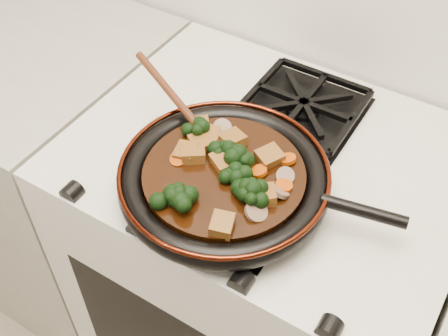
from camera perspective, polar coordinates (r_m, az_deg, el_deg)
The scene contains 34 objects.
stove at distance 1.44m, azimuth 3.62°, elevation -11.15°, with size 0.76×0.60×0.90m, color silver.
burner_grate_front at distance 0.99m, azimuth 0.88°, elevation -2.72°, with size 0.23×0.23×0.03m, color black, non-canonical shape.
burner_grate_back at distance 1.17m, azimuth 8.05°, elevation 6.24°, with size 0.23×0.23×0.03m, color black, non-canonical shape.
skillet at distance 0.97m, azimuth 0.11°, elevation -1.08°, with size 0.49×0.37×0.05m.
braising_sauce at distance 0.97m, azimuth 0.00°, elevation -0.85°, with size 0.28×0.28×0.02m, color black.
tofu_cube_0 at distance 0.99m, azimuth -3.88°, elevation 1.58°, with size 0.04×0.04×0.02m, color brown.
tofu_cube_1 at distance 0.98m, azimuth -3.14°, elevation 1.51°, with size 0.04×0.04×0.02m, color brown.
tofu_cube_2 at distance 0.98m, azimuth 4.65°, elevation 1.14°, with size 0.04×0.04×0.02m, color brown.
tofu_cube_3 at distance 1.00m, azimuth -2.19°, elevation 2.54°, with size 0.04×0.04×0.02m, color brown.
tofu_cube_4 at distance 1.03m, azimuth -2.49°, elevation 4.30°, with size 0.04×0.04×0.02m, color brown.
tofu_cube_5 at distance 1.02m, azimuth -1.64°, elevation 3.41°, with size 0.04×0.03×0.02m, color brown.
tofu_cube_6 at distance 0.92m, azimuth 4.16°, elevation -2.79°, with size 0.04×0.04×0.02m, color brown.
tofu_cube_7 at distance 1.01m, azimuth 0.90°, elevation 2.86°, with size 0.04×0.04×0.02m, color brown.
tofu_cube_8 at distance 0.88m, azimuth -0.21°, elevation -5.80°, with size 0.04×0.03×0.02m, color brown.
tofu_cube_9 at distance 0.97m, azimuth 0.02°, elevation 0.67°, with size 0.04×0.04×0.02m, color brown.
broccoli_floret_0 at distance 0.92m, azimuth 2.06°, elevation -2.50°, with size 0.06×0.06×0.05m, color black, non-canonical shape.
broccoli_floret_1 at distance 0.94m, azimuth 1.13°, elevation -0.98°, with size 0.06×0.06×0.05m, color black, non-canonical shape.
broccoli_floret_2 at distance 0.91m, azimuth -4.23°, elevation -3.37°, with size 0.06×0.06×0.05m, color black, non-canonical shape.
broccoli_floret_3 at distance 1.02m, azimuth -2.85°, elevation 3.98°, with size 0.06×0.06×0.05m, color black, non-canonical shape.
broccoli_floret_4 at distance 0.97m, azimuth 1.98°, elevation 0.82°, with size 0.06×0.06×0.05m, color black, non-canonical shape.
broccoli_floret_5 at distance 0.91m, azimuth -5.57°, elevation -3.20°, with size 0.06×0.06×0.05m, color black, non-canonical shape.
broccoli_floret_6 at distance 0.92m, azimuth -4.56°, elevation -2.98°, with size 0.06×0.06×0.05m, color black, non-canonical shape.
broccoli_floret_7 at distance 0.91m, azimuth 2.51°, elevation -2.98°, with size 0.06×0.06×0.05m, color black, non-canonical shape.
broccoli_floret_8 at distance 0.91m, azimuth 3.61°, elevation -2.64°, with size 0.06×0.06×0.06m, color black, non-canonical shape.
broccoli_floret_9 at distance 0.98m, azimuth -0.27°, elevation 1.52°, with size 0.06×0.06×0.05m, color black, non-canonical shape.
carrot_coin_0 at distance 0.96m, azimuth 3.57°, elevation -0.34°, with size 0.03×0.03×0.01m, color #B74105.
carrot_coin_1 at distance 0.98m, azimuth 6.50°, elevation 0.91°, with size 0.03×0.03×0.01m, color #B74105.
carrot_coin_2 at distance 0.98m, azimuth -4.65°, elevation 0.92°, with size 0.03×0.03×0.01m, color #B74105.
carrot_coin_3 at distance 0.94m, azimuth 6.10°, elevation -1.78°, with size 0.03×0.03×0.01m, color #B74105.
mushroom_slice_0 at distance 1.03m, azimuth -0.18°, elevation 4.09°, with size 0.04×0.04×0.01m, color #7C5F47.
mushroom_slice_1 at distance 0.90m, azimuth 3.28°, elevation -4.41°, with size 0.04×0.04×0.01m, color #7C5F47.
mushroom_slice_2 at distance 0.95m, azimuth 6.24°, elevation -0.80°, with size 0.03×0.03×0.01m, color #7C5F47.
mushroom_slice_3 at distance 0.93m, azimuth 5.68°, elevation -2.42°, with size 0.03×0.03×0.01m, color #7C5F47.
wooden_spoon at distance 1.04m, azimuth -3.62°, elevation 5.40°, with size 0.15×0.08×0.24m.
Camera 1 is at (0.32, 1.00, 1.66)m, focal length 45.00 mm.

